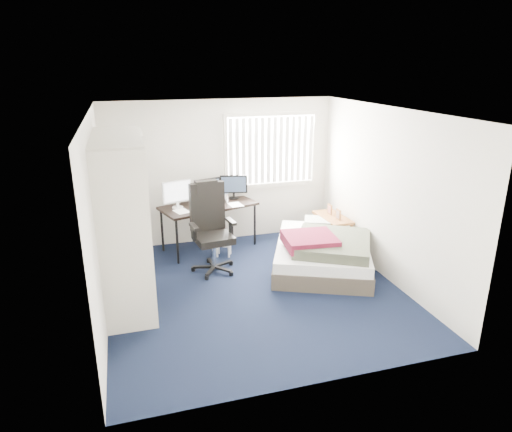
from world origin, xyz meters
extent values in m
plane|color=black|center=(0.00, 0.00, 0.00)|extent=(4.20, 4.20, 0.00)
plane|color=silver|center=(0.00, 2.10, 1.25)|extent=(4.00, 0.00, 4.00)
plane|color=silver|center=(0.00, -2.10, 1.25)|extent=(4.00, 0.00, 4.00)
plane|color=silver|center=(-2.00, 0.00, 1.25)|extent=(0.00, 4.20, 4.20)
plane|color=silver|center=(2.00, 0.00, 1.25)|extent=(0.00, 4.20, 4.20)
plane|color=white|center=(0.00, 0.00, 2.50)|extent=(4.20, 4.20, 0.00)
cube|color=white|center=(0.90, 2.08, 1.60)|extent=(1.60, 0.02, 1.20)
cube|color=beige|center=(0.90, 2.05, 2.23)|extent=(1.72, 0.06, 0.06)
cube|color=beige|center=(0.90, 2.05, 0.97)|extent=(1.72, 0.06, 0.06)
cube|color=white|center=(0.90, 2.02, 1.60)|extent=(1.60, 0.04, 1.16)
cube|color=beige|center=(-1.70, -0.60, 1.10)|extent=(0.60, 0.04, 2.20)
cube|color=beige|center=(-1.70, 1.20, 1.10)|extent=(0.60, 0.04, 2.20)
cube|color=beige|center=(-1.70, 0.30, 2.20)|extent=(0.60, 1.80, 0.04)
cube|color=beige|center=(-1.70, 0.30, 1.82)|extent=(0.56, 1.74, 0.03)
cylinder|color=silver|center=(-1.70, 0.30, 1.70)|extent=(0.03, 1.72, 0.03)
cube|color=#26262B|center=(-1.70, 0.20, 1.25)|extent=(0.38, 1.10, 0.90)
cube|color=beige|center=(-1.38, 0.75, 1.10)|extent=(0.03, 0.90, 2.20)
cube|color=white|center=(-1.70, -0.15, 1.96)|extent=(0.38, 0.30, 0.24)
cube|color=gray|center=(-1.70, 0.35, 1.95)|extent=(0.34, 0.28, 0.22)
cube|color=black|center=(-0.32, 1.73, 0.77)|extent=(1.74, 1.18, 0.04)
cylinder|color=black|center=(-0.93, 1.22, 0.37)|extent=(0.04, 0.04, 0.75)
cylinder|color=black|center=(-1.11, 1.81, 0.37)|extent=(0.04, 0.04, 0.75)
cylinder|color=black|center=(0.48, 1.65, 0.37)|extent=(0.04, 0.04, 0.75)
cylinder|color=black|center=(0.30, 2.24, 0.37)|extent=(0.04, 0.04, 0.75)
cube|color=white|center=(-0.84, 1.70, 1.07)|extent=(0.49, 0.17, 0.36)
cube|color=white|center=(-0.84, 1.70, 1.07)|extent=(0.43, 0.14, 0.31)
cube|color=black|center=(-0.30, 1.87, 1.05)|extent=(0.47, 0.17, 0.32)
cube|color=#1E2838|center=(-0.30, 1.87, 1.05)|extent=(0.41, 0.13, 0.27)
cube|color=black|center=(0.19, 1.97, 1.05)|extent=(0.47, 0.17, 0.32)
cube|color=#1E2838|center=(0.19, 1.97, 1.05)|extent=(0.41, 0.13, 0.27)
cube|color=white|center=(-0.44, 1.58, 0.79)|extent=(0.42, 0.25, 0.02)
cube|color=black|center=(-0.13, 1.67, 0.80)|extent=(0.09, 0.11, 0.02)
cylinder|color=silver|center=(0.00, 1.77, 0.87)|extent=(0.08, 0.08, 0.16)
cube|color=white|center=(-0.32, 1.73, 0.79)|extent=(0.37, 0.36, 0.00)
cube|color=black|center=(-0.43, 0.79, 0.06)|extent=(0.73, 0.73, 0.13)
cylinder|color=silver|center=(-0.43, 0.79, 0.29)|extent=(0.06, 0.06, 0.43)
cube|color=black|center=(-0.43, 0.79, 0.54)|extent=(0.61, 0.61, 0.11)
cube|color=black|center=(-0.46, 1.04, 0.97)|extent=(0.55, 0.18, 0.76)
cube|color=black|center=(-0.46, 1.04, 1.30)|extent=(0.34, 0.17, 0.17)
cube|color=black|center=(-0.72, 0.75, 0.77)|extent=(0.12, 0.31, 0.04)
cube|color=black|center=(-0.14, 0.83, 0.77)|extent=(0.12, 0.31, 0.04)
cube|color=white|center=(-0.16, 1.32, 0.21)|extent=(0.33, 0.30, 0.03)
cylinder|color=white|center=(-0.28, 1.29, 0.10)|extent=(0.03, 0.03, 0.20)
cylinder|color=white|center=(-0.22, 1.42, 0.10)|extent=(0.03, 0.03, 0.20)
cylinder|color=white|center=(-0.09, 1.22, 0.10)|extent=(0.03, 0.03, 0.20)
cylinder|color=white|center=(-0.04, 1.35, 0.10)|extent=(0.03, 0.03, 0.20)
cube|color=brown|center=(1.75, 1.19, 0.54)|extent=(0.44, 0.83, 0.04)
cube|color=brown|center=(1.61, 0.81, 0.26)|extent=(0.04, 0.04, 0.52)
cube|color=brown|center=(1.57, 1.54, 0.26)|extent=(0.04, 0.04, 0.52)
cube|color=brown|center=(1.93, 0.83, 0.26)|extent=(0.04, 0.04, 0.52)
cube|color=brown|center=(1.89, 1.56, 0.26)|extent=(0.04, 0.04, 0.52)
cube|color=brown|center=(1.76, 1.00, 0.65)|extent=(0.03, 0.14, 0.18)
cube|color=brown|center=(1.74, 1.31, 0.65)|extent=(0.03, 0.14, 0.18)
cube|color=#42392F|center=(1.25, 0.49, 0.12)|extent=(2.08, 2.32, 0.25)
cube|color=white|center=(1.25, 0.49, 0.32)|extent=(2.02, 2.27, 0.17)
cube|color=#B1B8AA|center=(1.52, 1.11, 0.48)|extent=(0.71, 0.61, 0.14)
cube|color=#3D4332|center=(1.29, 0.20, 0.48)|extent=(1.52, 1.56, 0.18)
cube|color=#580F2A|center=(0.93, 0.25, 0.55)|extent=(0.82, 0.77, 0.16)
cube|color=tan|center=(-1.65, -0.07, 0.15)|extent=(0.47, 0.42, 0.29)
camera|label=1|loc=(-1.63, -5.59, 3.07)|focal=32.00mm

